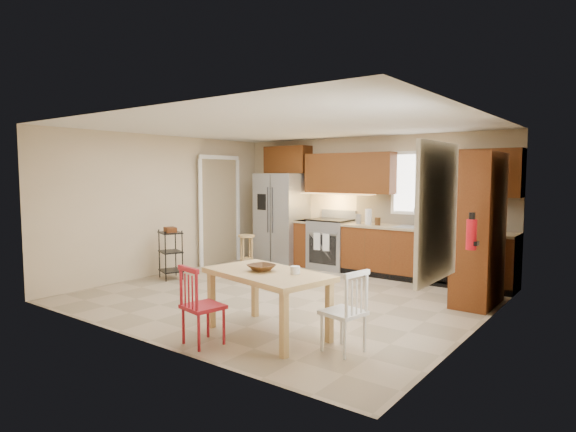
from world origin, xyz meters
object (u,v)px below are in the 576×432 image
Objects in this scene: refrigerator at (282,218)px; utility_cart at (171,254)px; fire_extinguisher at (471,235)px; bar_stool at (247,252)px; chair_red at (203,305)px; pantry at (479,229)px; dining_table at (268,304)px; range_stove at (331,245)px; soap_bottle at (434,224)px; table_jar at (295,272)px; table_bowl at (261,271)px; chair_white at (343,311)px.

refrigerator is 2.14× the size of utility_cart.
bar_stool is (-4.49, 1.07, -0.78)m from fire_extinguisher.
chair_red is 3.41m from utility_cart.
utility_cart is at bearing -175.15° from fire_extinguisher.
pantry reaches higher than dining_table.
dining_table is at bearing -54.46° from refrigerator.
range_stove is 0.64× the size of dining_table.
range_stove is 3.00m from utility_cart.
chair_red is (2.25, -4.29, -0.49)m from refrigerator.
soap_bottle reaches higher than utility_cart.
table_jar is at bearing -114.79° from pantry.
table_bowl is (1.36, -3.70, 0.25)m from range_stove.
chair_white is at bearing 13.89° from dining_table.
pantry is at bearing -18.29° from range_stove.
dining_table is at bearing -119.37° from pantry.
dining_table is 2.24× the size of bar_stool.
pantry is (4.13, -0.93, 0.14)m from refrigerator.
utility_cart is (-3.76, -2.37, -0.57)m from soap_bottle.
utility_cart is (-2.83, 1.90, 0.00)m from chair_red.
refrigerator is 5.06× the size of fire_extinguisher.
table_bowl is at bearing -55.41° from refrigerator.
bar_stool is (-3.08, 2.65, -0.42)m from table_jar.
table_jar is (1.77, -3.61, 0.28)m from range_stove.
pantry is 2.48× the size of chair_red.
dining_table is (1.45, -3.70, -0.11)m from range_stove.
dining_table is 0.37m from table_bowl.
range_stove is 3.19m from pantry.
fire_extinguisher is (3.18, -2.04, 0.64)m from range_stove.
chair_red is at bearing -75.79° from range_stove.
soap_bottle is (2.03, -0.08, 0.54)m from range_stove.
chair_red is 1.00× the size of utility_cart.
table_bowl is 0.34× the size of utility_cart.
dining_table is at bearing -99.09° from soap_bottle.
range_stove is 4.49m from chair_red.
table_bowl is 0.45× the size of bar_stool.
table_bowl is 3.35m from utility_cart.
fire_extinguisher reaches higher than table_bowl.
pantry reaches higher than utility_cart.
pantry is (0.95, -0.90, 0.05)m from soap_bottle.
refrigerator reaches higher than range_stove.
pantry is 5.83× the size of fire_extinguisher.
chair_white is at bearing -84.05° from soap_bottle.
chair_white is 1.32× the size of bar_stool.
fire_extinguisher is at bearing -24.52° from refrigerator.
soap_bottle is 3.69m from table_bowl.
chair_red reaches higher than dining_table.
table_jar is (0.67, 0.74, 0.32)m from chair_red.
dining_table is at bearing -164.05° from table_jar.
pantry is at bearing -1.37° from chair_white.
utility_cart is at bearing -147.83° from soap_bottle.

